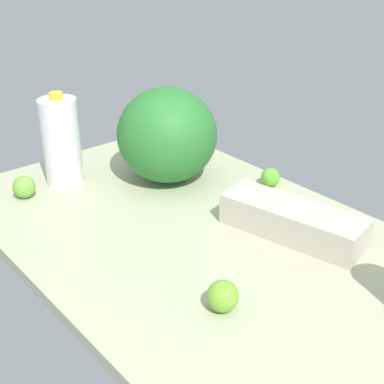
{
  "coord_description": "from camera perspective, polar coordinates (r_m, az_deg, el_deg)",
  "views": [
    {
      "loc": [
        -82.96,
        70.24,
        68.31
      ],
      "look_at": [
        0.0,
        0.0,
        13.0
      ],
      "focal_mm": 50.0,
      "sensor_mm": 36.0,
      "label": 1
    }
  ],
  "objects": [
    {
      "name": "watermelon",
      "position": [
        1.47,
        -2.67,
        6.08
      ],
      "size": [
        27.44,
        27.44,
        26.02
      ],
      "primitive_type": "ellipsoid",
      "color": "#29742D",
      "rests_on": "countertop"
    },
    {
      "name": "lime_near_front",
      "position": [
        1.47,
        -17.48,
        0.51
      ],
      "size": [
        5.93,
        5.93,
        5.93
      ],
      "primitive_type": "sphere",
      "color": "#6DAD3C",
      "rests_on": "countertop"
    },
    {
      "name": "egg_carton",
      "position": [
        1.25,
        10.67,
        -3.06
      ],
      "size": [
        34.96,
        17.65,
        7.45
      ],
      "primitive_type": "cube",
      "rotation": [
        0.0,
        0.0,
        0.21
      ],
      "color": "beige",
      "rests_on": "countertop"
    },
    {
      "name": "lime_beside_bowl",
      "position": [
        1.01,
        3.29,
        -11.03
      ],
      "size": [
        6.11,
        6.11,
        6.11
      ],
      "primitive_type": "sphere",
      "color": "#6FAF2F",
      "rests_on": "countertop"
    },
    {
      "name": "milk_jug",
      "position": [
        1.49,
        -13.77,
        5.21
      ],
      "size": [
        10.15,
        10.15,
        25.76
      ],
      "color": "white",
      "rests_on": "countertop"
    },
    {
      "name": "countertop",
      "position": [
        1.28,
        -0.0,
        -4.61
      ],
      "size": [
        120.0,
        76.0,
        3.0
      ],
      "primitive_type": "cube",
      "color": "#AAAF8B",
      "rests_on": "ground"
    },
    {
      "name": "lime_by_jug",
      "position": [
        1.48,
        8.37,
        1.57
      ],
      "size": [
        5.17,
        5.17,
        5.17
      ],
      "primitive_type": "sphere",
      "color": "#5EB531",
      "rests_on": "countertop"
    }
  ]
}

